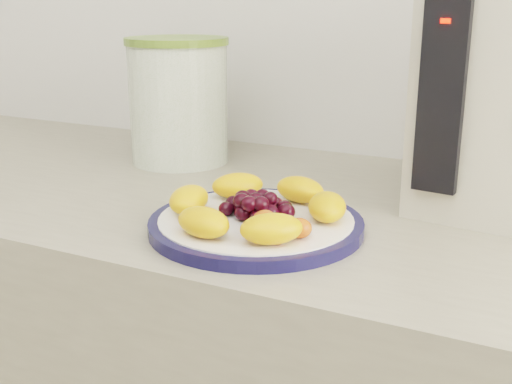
% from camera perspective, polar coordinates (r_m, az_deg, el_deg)
% --- Properties ---
extents(plate_rim, '(0.27, 0.27, 0.01)m').
position_cam_1_polar(plate_rim, '(0.79, 0.00, -2.94)').
color(plate_rim, '#12133C').
rests_on(plate_rim, counter).
extents(plate_face, '(0.24, 0.24, 0.02)m').
position_cam_1_polar(plate_face, '(0.79, 0.00, -2.87)').
color(plate_face, white).
rests_on(plate_face, counter).
extents(canister, '(0.21, 0.21, 0.20)m').
position_cam_1_polar(canister, '(1.12, -6.88, 7.74)').
color(canister, '#376210').
rests_on(canister, counter).
extents(canister_lid, '(0.22, 0.22, 0.01)m').
position_cam_1_polar(canister_lid, '(1.11, -7.08, 13.18)').
color(canister_lid, olive).
rests_on(canister_lid, canister).
extents(appliance_body, '(0.21, 0.27, 0.31)m').
position_cam_1_polar(appliance_body, '(0.92, 21.27, 8.33)').
color(appliance_body, beige).
rests_on(appliance_body, counter).
extents(appliance_panel, '(0.06, 0.02, 0.23)m').
position_cam_1_polar(appliance_panel, '(0.81, 16.18, 8.05)').
color(appliance_panel, black).
rests_on(appliance_panel, appliance_body).
extents(appliance_led, '(0.01, 0.01, 0.01)m').
position_cam_1_polar(appliance_led, '(0.79, 16.51, 14.38)').
color(appliance_led, '#FF0C05').
rests_on(appliance_led, appliance_panel).
extents(fruit_plate, '(0.23, 0.23, 0.03)m').
position_cam_1_polar(fruit_plate, '(0.78, 0.09, -1.25)').
color(fruit_plate, orange).
rests_on(fruit_plate, plate_face).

